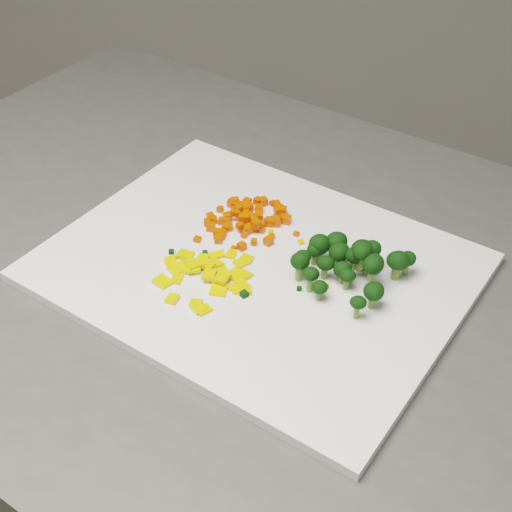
% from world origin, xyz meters
% --- Properties ---
extents(counter_block, '(1.20, 1.01, 0.90)m').
position_xyz_m(counter_block, '(-0.21, 0.55, 0.45)').
color(counter_block, '#494947').
rests_on(counter_block, ground).
extents(cutting_board, '(0.53, 0.47, 0.01)m').
position_xyz_m(cutting_board, '(-0.18, 0.53, 0.91)').
color(cutting_board, white).
rests_on(cutting_board, counter_block).
extents(carrot_pile, '(0.10, 0.10, 0.03)m').
position_xyz_m(carrot_pile, '(-0.20, 0.60, 0.93)').
color(carrot_pile, '#DC3902').
rests_on(carrot_pile, cutting_board).
extents(pepper_pile, '(0.11, 0.11, 0.02)m').
position_xyz_m(pepper_pile, '(-0.22, 0.50, 0.92)').
color(pepper_pile, yellow).
rests_on(pepper_pile, cutting_board).
extents(broccoli_pile, '(0.12, 0.12, 0.05)m').
position_xyz_m(broccoli_pile, '(-0.07, 0.53, 0.94)').
color(broccoli_pile, black).
rests_on(broccoli_pile, cutting_board).
extents(carrot_cube_0, '(0.01, 0.01, 0.01)m').
position_xyz_m(carrot_cube_0, '(-0.17, 0.56, 0.92)').
color(carrot_cube_0, '#DC3902').
rests_on(carrot_cube_0, carrot_pile).
extents(carrot_cube_1, '(0.01, 0.01, 0.01)m').
position_xyz_m(carrot_cube_1, '(-0.19, 0.59, 0.92)').
color(carrot_cube_1, '#DC3902').
rests_on(carrot_cube_1, carrot_pile).
extents(carrot_cube_2, '(0.01, 0.01, 0.01)m').
position_xyz_m(carrot_cube_2, '(-0.17, 0.60, 0.92)').
color(carrot_cube_2, '#DC3902').
rests_on(carrot_cube_2, carrot_pile).
extents(carrot_cube_3, '(0.01, 0.01, 0.01)m').
position_xyz_m(carrot_cube_3, '(-0.21, 0.62, 0.92)').
color(carrot_cube_3, '#DC3902').
rests_on(carrot_cube_3, carrot_pile).
extents(carrot_cube_4, '(0.01, 0.01, 0.01)m').
position_xyz_m(carrot_cube_4, '(-0.21, 0.62, 0.92)').
color(carrot_cube_4, '#DC3902').
rests_on(carrot_cube_4, carrot_pile).
extents(carrot_cube_5, '(0.01, 0.01, 0.01)m').
position_xyz_m(carrot_cube_5, '(-0.21, 0.63, 0.92)').
color(carrot_cube_5, '#DC3902').
rests_on(carrot_cube_5, carrot_pile).
extents(carrot_cube_6, '(0.01, 0.01, 0.01)m').
position_xyz_m(carrot_cube_6, '(-0.21, 0.61, 0.92)').
color(carrot_cube_6, '#DC3902').
rests_on(carrot_cube_6, carrot_pile).
extents(carrot_cube_7, '(0.01, 0.01, 0.01)m').
position_xyz_m(carrot_cube_7, '(-0.20, 0.64, 0.92)').
color(carrot_cube_7, '#DC3902').
rests_on(carrot_cube_7, carrot_pile).
extents(carrot_cube_8, '(0.01, 0.01, 0.01)m').
position_xyz_m(carrot_cube_8, '(-0.20, 0.59, 0.92)').
color(carrot_cube_8, '#DC3902').
rests_on(carrot_cube_8, carrot_pile).
extents(carrot_cube_9, '(0.01, 0.01, 0.01)m').
position_xyz_m(carrot_cube_9, '(-0.20, 0.62, 0.92)').
color(carrot_cube_9, '#DC3902').
rests_on(carrot_cube_9, carrot_pile).
extents(carrot_cube_10, '(0.01, 0.01, 0.01)m').
position_xyz_m(carrot_cube_10, '(-0.19, 0.60, 0.92)').
color(carrot_cube_10, '#DC3902').
rests_on(carrot_cube_10, carrot_pile).
extents(carrot_cube_11, '(0.01, 0.01, 0.01)m').
position_xyz_m(carrot_cube_11, '(-0.24, 0.57, 0.92)').
color(carrot_cube_11, '#DC3902').
rests_on(carrot_cube_11, carrot_pile).
extents(carrot_cube_12, '(0.01, 0.01, 0.01)m').
position_xyz_m(carrot_cube_12, '(-0.19, 0.58, 0.92)').
color(carrot_cube_12, '#DC3902').
rests_on(carrot_cube_12, carrot_pile).
extents(carrot_cube_13, '(0.01, 0.01, 0.01)m').
position_xyz_m(carrot_cube_13, '(-0.16, 0.61, 0.91)').
color(carrot_cube_13, '#DC3902').
rests_on(carrot_cube_13, carrot_pile).
extents(carrot_cube_14, '(0.01, 0.01, 0.01)m').
position_xyz_m(carrot_cube_14, '(-0.19, 0.60, 0.92)').
color(carrot_cube_14, '#DC3902').
rests_on(carrot_cube_14, carrot_pile).
extents(carrot_cube_15, '(0.01, 0.01, 0.01)m').
position_xyz_m(carrot_cube_15, '(-0.17, 0.61, 0.91)').
color(carrot_cube_15, '#DC3902').
rests_on(carrot_cube_15, carrot_pile).
extents(carrot_cube_16, '(0.01, 0.01, 0.01)m').
position_xyz_m(carrot_cube_16, '(-0.19, 0.60, 0.92)').
color(carrot_cube_16, '#DC3902').
rests_on(carrot_cube_16, carrot_pile).
extents(carrot_cube_17, '(0.01, 0.01, 0.01)m').
position_xyz_m(carrot_cube_17, '(-0.21, 0.63, 0.92)').
color(carrot_cube_17, '#DC3902').
rests_on(carrot_cube_17, carrot_pile).
extents(carrot_cube_18, '(0.01, 0.01, 0.01)m').
position_xyz_m(carrot_cube_18, '(-0.20, 0.57, 0.91)').
color(carrot_cube_18, '#DC3902').
rests_on(carrot_cube_18, carrot_pile).
extents(carrot_cube_19, '(0.01, 0.01, 0.01)m').
position_xyz_m(carrot_cube_19, '(-0.22, 0.60, 0.92)').
color(carrot_cube_19, '#DC3902').
rests_on(carrot_cube_19, carrot_pile).
extents(carrot_cube_20, '(0.01, 0.01, 0.01)m').
position_xyz_m(carrot_cube_20, '(-0.23, 0.59, 0.92)').
color(carrot_cube_20, '#DC3902').
rests_on(carrot_cube_20, carrot_pile).
extents(carrot_cube_21, '(0.01, 0.01, 0.01)m').
position_xyz_m(carrot_cube_21, '(-0.23, 0.56, 0.92)').
color(carrot_cube_21, '#DC3902').
rests_on(carrot_cube_21, carrot_pile).
extents(carrot_cube_22, '(0.01, 0.01, 0.01)m').
position_xyz_m(carrot_cube_22, '(-0.21, 0.59, 0.92)').
color(carrot_cube_22, '#DC3902').
rests_on(carrot_cube_22, carrot_pile).
extents(carrot_cube_23, '(0.01, 0.01, 0.01)m').
position_xyz_m(carrot_cube_23, '(-0.23, 0.63, 0.92)').
color(carrot_cube_23, '#DC3902').
rests_on(carrot_cube_23, carrot_pile).
extents(carrot_cube_24, '(0.01, 0.01, 0.01)m').
position_xyz_m(carrot_cube_24, '(-0.20, 0.58, 0.92)').
color(carrot_cube_24, '#DC3902').
rests_on(carrot_cube_24, carrot_pile).
extents(carrot_cube_25, '(0.01, 0.01, 0.01)m').
position_xyz_m(carrot_cube_25, '(-0.22, 0.60, 0.92)').
color(carrot_cube_25, '#DC3902').
rests_on(carrot_cube_25, carrot_pile).
extents(carrot_cube_26, '(0.01, 0.01, 0.01)m').
position_xyz_m(carrot_cube_26, '(-0.24, 0.61, 0.91)').
color(carrot_cube_26, '#DC3902').
rests_on(carrot_cube_26, carrot_pile).
extents(carrot_cube_27, '(0.01, 0.01, 0.01)m').
position_xyz_m(carrot_cube_27, '(-0.21, 0.58, 0.92)').
color(carrot_cube_27, '#DC3902').
rests_on(carrot_cube_27, carrot_pile).
extents(carrot_cube_28, '(0.01, 0.01, 0.01)m').
position_xyz_m(carrot_cube_28, '(-0.24, 0.59, 0.92)').
color(carrot_cube_28, '#DC3902').
rests_on(carrot_cube_28, carrot_pile).
extents(carrot_cube_29, '(0.01, 0.01, 0.01)m').
position_xyz_m(carrot_cube_29, '(-0.22, 0.61, 0.92)').
color(carrot_cube_29, '#DC3902').
rests_on(carrot_cube_29, carrot_pile).
extents(carrot_cube_30, '(0.01, 0.01, 0.01)m').
position_xyz_m(carrot_cube_30, '(-0.17, 0.62, 0.92)').
color(carrot_cube_30, '#DC3902').
rests_on(carrot_cube_30, carrot_pile).
extents(carrot_cube_31, '(0.01, 0.01, 0.01)m').
position_xyz_m(carrot_cube_31, '(-0.22, 0.58, 0.92)').
color(carrot_cube_31, '#DC3902').
rests_on(carrot_cube_31, carrot_pile).
extents(carrot_cube_32, '(0.01, 0.01, 0.01)m').
position_xyz_m(carrot_cube_32, '(-0.19, 0.59, 0.92)').
color(carrot_cube_32, '#DC3902').
rests_on(carrot_cube_32, carrot_pile).
extents(carrot_cube_33, '(0.01, 0.01, 0.01)m').
position_xyz_m(carrot_cube_33, '(-0.23, 0.63, 0.92)').
color(carrot_cube_33, '#DC3902').
rests_on(carrot_cube_33, carrot_pile).
extents(carrot_cube_34, '(0.01, 0.01, 0.01)m').
position_xyz_m(carrot_cube_34, '(-0.20, 0.60, 0.91)').
color(carrot_cube_34, '#DC3902').
rests_on(carrot_cube_34, carrot_pile).
extents(carrot_cube_35, '(0.01, 0.01, 0.01)m').
position_xyz_m(carrot_cube_35, '(-0.23, 0.55, 0.92)').
color(carrot_cube_35, '#DC3902').
rests_on(carrot_cube_35, carrot_pile).
extents(carrot_cube_36, '(0.01, 0.01, 0.01)m').
position_xyz_m(carrot_cube_36, '(-0.17, 0.63, 0.92)').
color(carrot_cube_36, '#DC3902').
rests_on(carrot_cube_36, carrot_pile).
extents(carrot_cube_37, '(0.01, 0.01, 0.01)m').
position_xyz_m(carrot_cube_37, '(-0.22, 0.62, 0.92)').
color(carrot_cube_37, '#DC3902').
rests_on(carrot_cube_37, carrot_pile).
extents(carrot_cube_38, '(0.01, 0.01, 0.01)m').
position_xyz_m(carrot_cube_38, '(-0.21, 0.62, 0.92)').
color(carrot_cube_38, '#DC3902').
rests_on(carrot_cube_38, carrot_pile).
extents(carrot_cube_39, '(0.01, 0.01, 0.01)m').
position_xyz_m(carrot_cube_39, '(-0.23, 0.59, 0.92)').
color(carrot_cube_39, '#DC3902').
rests_on(carrot_cube_39, carrot_pile).
extents(carrot_cube_40, '(0.01, 0.01, 0.01)m').
position_xyz_m(carrot_cube_40, '(-0.23, 0.60, 0.91)').
color(carrot_cube_40, '#DC3902').
rests_on(carrot_cube_40, carrot_pile).
extents(carrot_cube_41, '(0.01, 0.01, 0.01)m').
position_xyz_m(carrot_cube_41, '(-0.18, 0.60, 0.92)').
color(carrot_cube_41, '#DC3902').
rests_on(carrot_cube_41, carrot_pile).
extents(carrot_cube_42, '(0.01, 0.01, 0.01)m').
position_xyz_m(carrot_cube_42, '(-0.23, 0.62, 0.92)').
color(carrot_cube_42, '#DC3902').
rests_on(carrot_cube_42, carrot_pile).
extents(carrot_cube_43, '(0.01, 0.01, 0.01)m').
position_xyz_m(carrot_cube_43, '(-0.23, 0.63, 0.91)').
color(carrot_cube_43, '#DC3902').
rests_on(carrot_cube_43, carrot_pile).
extents(carrot_cube_44, '(0.01, 0.01, 0.01)m').
position_xyz_m(carrot_cube_44, '(-0.22, 0.61, 0.92)').
color(carrot_cube_44, '#DC3902').
rests_on(carrot_cube_44, carrot_pile).
extents(carrot_cube_45, '(0.01, 0.01, 0.01)m').
position_xyz_m(carrot_cube_45, '(-0.18, 0.60, 0.92)').
color(carrot_cube_45, '#DC3902').
rests_on(carrot_cube_45, carrot_pile).
extents(carrot_cube_46, '(0.01, 0.01, 0.01)m').
position_xyz_m(carrot_cube_46, '(-0.20, 0.58, 0.92)').
color(carrot_cube_46, '#DC3902').
rests_on(carrot_cube_46, carrot_pile).
extents(carrot_cube_47, '(0.01, 0.01, 0.01)m').
position_xyz_m(carrot_cube_47, '(-0.25, 0.58, 0.92)').
color(carrot_cube_47, '#DC3902').
rests_on(carrot_cube_47, carrot_pile).
extents(carrot_cube_48, '(0.01, 0.01, 0.01)m').
position_xyz_m(carrot_cube_48, '(-0.20, 0.64, 0.92)').
color(carrot_cube_48, '#DC3902').
rests_on(carrot_cube_48, carrot_pile).
extents(carrot_cube_49, '(0.01, 0.01, 0.01)m').
position_xyz_m(carrot_cube_49, '(-0.17, 0.58, 0.91)').
color(carrot_cube_49, '#DC3902').
rests_on(carrot_cube_49, carrot_pile).
extents(carrot_cube_50, '(0.01, 0.01, 0.01)m').
position_xyz_m(carrot_cube_50, '(-0.18, 0.58, 0.91)').
color(carrot_cube_50, '#DC3902').
rests_on(carrot_cube_50, carrot_pile).
extents(carrot_cube_51, '(0.01, 0.01, 0.01)m').
position_xyz_m(carrot_cube_51, '(-0.22, 0.58, 0.92)').
color(carrot_cube_51, '#DC3902').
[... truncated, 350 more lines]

